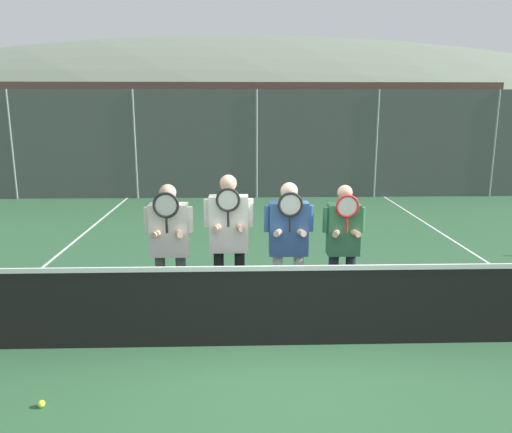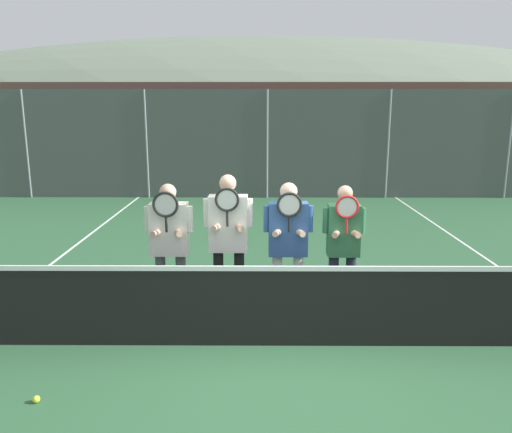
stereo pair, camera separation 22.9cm
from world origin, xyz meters
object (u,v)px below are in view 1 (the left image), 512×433
(car_left_of_center, at_px, (207,162))
(car_far_left, at_px, (68,159))
(tennis_ball_on_court, at_px, (41,404))
(player_center_left, at_px, (229,235))
(car_right_of_center, at_px, (500,160))
(player_center_right, at_px, (289,238))
(car_center, at_px, (357,162))
(player_leftmost, at_px, (169,240))
(player_rightmost, at_px, (343,241))

(car_left_of_center, bearing_deg, car_far_left, 174.81)
(car_far_left, bearing_deg, tennis_ball_on_court, -72.78)
(player_center_left, bearing_deg, car_right_of_center, 50.01)
(player_center_right, bearing_deg, tennis_ball_on_court, -141.88)
(car_far_left, bearing_deg, car_right_of_center, -0.30)
(player_center_left, relative_size, car_right_of_center, 0.44)
(player_center_left, relative_size, car_center, 0.41)
(player_center_right, height_order, car_right_of_center, player_center_right)
(player_leftmost, distance_m, tennis_ball_on_court, 2.40)
(player_leftmost, bearing_deg, car_far_left, 114.33)
(car_far_left, height_order, car_left_of_center, car_far_left)
(player_rightmost, height_order, car_far_left, car_far_left)
(player_center_left, distance_m, car_center, 11.16)
(car_center, bearing_deg, car_right_of_center, 4.51)
(player_leftmost, height_order, player_center_left, player_center_left)
(player_center_right, xyz_separation_m, car_center, (3.27, 10.44, -0.20))
(car_left_of_center, bearing_deg, player_center_right, -80.75)
(player_rightmost, height_order, car_left_of_center, player_rightmost)
(player_center_right, xyz_separation_m, car_far_left, (-6.42, 10.91, -0.13))
(car_center, xyz_separation_m, car_right_of_center, (5.05, 0.40, 0.02))
(player_rightmost, bearing_deg, car_far_left, 123.28)
(player_center_right, distance_m, car_left_of_center, 10.62)
(car_left_of_center, xyz_separation_m, car_right_of_center, (10.02, 0.35, 0.01))
(player_center_left, bearing_deg, car_center, 68.89)
(player_center_right, height_order, car_left_of_center, player_center_right)
(car_center, xyz_separation_m, tennis_ball_on_court, (-5.71, -12.35, -0.83))
(player_leftmost, xyz_separation_m, car_far_left, (-4.91, 10.87, -0.12))
(car_right_of_center, bearing_deg, player_center_right, -127.49)
(player_center_right, distance_m, car_far_left, 12.66)
(car_right_of_center, bearing_deg, car_left_of_center, -178.00)
(player_leftmost, distance_m, player_center_right, 1.51)
(player_center_left, height_order, player_rightmost, player_center_left)
(player_leftmost, distance_m, player_rightmost, 2.21)
(tennis_ball_on_court, bearing_deg, player_leftmost, 64.47)
(player_center_left, height_order, tennis_ball_on_court, player_center_left)
(player_center_left, bearing_deg, player_leftmost, 178.67)
(car_far_left, distance_m, car_center, 9.70)
(car_center, distance_m, car_right_of_center, 5.06)
(player_center_left, relative_size, car_left_of_center, 0.45)
(player_center_right, xyz_separation_m, car_right_of_center, (8.31, 10.84, -0.18))
(player_leftmost, xyz_separation_m, car_left_of_center, (-0.20, 10.44, -0.17))
(player_center_left, bearing_deg, player_rightmost, 1.08)
(player_center_left, distance_m, tennis_ball_on_court, 2.79)
(player_rightmost, bearing_deg, player_center_left, -178.92)
(player_center_right, xyz_separation_m, tennis_ball_on_court, (-2.44, -1.92, -1.03))
(player_center_right, relative_size, tennis_ball_on_court, 26.21)
(player_leftmost, height_order, car_right_of_center, player_leftmost)
(car_left_of_center, height_order, tennis_ball_on_court, car_left_of_center)
(tennis_ball_on_court, bearing_deg, car_left_of_center, 86.61)
(player_leftmost, height_order, car_center, player_leftmost)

